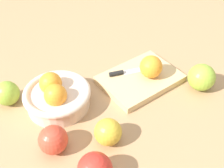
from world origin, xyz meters
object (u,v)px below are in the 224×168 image
knife (126,72)px  apple_front_right (202,77)px  bowl (57,96)px  cutting_board (140,79)px  apple_front_left_2 (53,140)px  orange_on_board (151,67)px  apple_back_left (7,93)px  apple_front_left (108,132)px

knife → apple_front_right: size_ratio=1.82×
bowl → apple_front_right: bowl is taller
cutting_board → apple_front_left_2: (-0.34, -0.05, 0.03)m
cutting_board → orange_on_board: orange_on_board is taller
apple_front_right → apple_front_left_2: (-0.46, 0.09, -0.00)m
cutting_board → apple_front_right: 0.18m
cutting_board → orange_on_board: (0.03, -0.02, 0.05)m
apple_front_right → apple_back_left: bearing=146.8°
knife → apple_front_left: apple_front_left is taller
orange_on_board → bowl: bearing=161.7°
apple_back_left → orange_on_board: bearing=-26.7°
cutting_board → knife: bearing=120.3°
bowl → apple_front_left: bowl is taller
apple_front_right → apple_back_left: apple_front_right is taller
apple_front_right → knife: bearing=129.2°
orange_on_board → apple_front_right: orange_on_board is taller
orange_on_board → apple_front_right: bearing=-51.6°
knife → apple_front_right: bearing=-50.8°
cutting_board → apple_back_left: (-0.36, 0.18, 0.02)m
apple_front_left → apple_front_left_2: apple_front_left_2 is taller
apple_front_left → orange_on_board: bearing=21.5°
bowl → cutting_board: size_ratio=0.79×
bowl → orange_on_board: (0.28, -0.09, 0.02)m
apple_front_right → apple_front_left_2: bearing=169.2°
knife → apple_front_left_2: apple_front_left_2 is taller
apple_front_right → apple_front_left: size_ratio=1.18×
cutting_board → apple_back_left: 0.40m
bowl → apple_front_right: size_ratio=2.31×
apple_front_right → bowl: bearing=150.4°
cutting_board → apple_front_left: (-0.22, -0.11, 0.02)m
apple_front_left_2 → orange_on_board: bearing=5.1°
orange_on_board → apple_front_left_2: size_ratio=0.97×
orange_on_board → apple_front_left_2: orange_on_board is taller
knife → apple_front_left: bearing=-142.1°
cutting_board → apple_front_right: (0.12, -0.14, 0.03)m
knife → apple_front_left_2: 0.33m
orange_on_board → apple_back_left: bearing=153.3°
apple_front_right → apple_back_left: (-0.48, 0.31, -0.01)m
cutting_board → apple_front_right: size_ratio=2.91×
orange_on_board → knife: 0.08m
apple_front_right → apple_back_left: 0.57m
bowl → knife: bowl is taller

